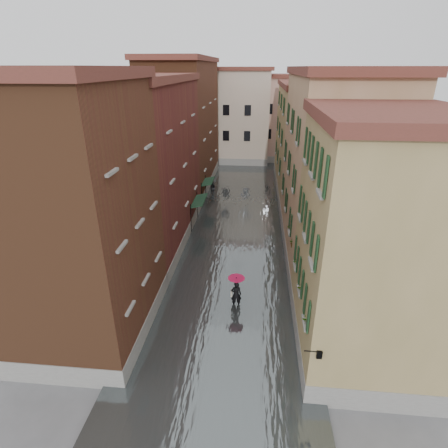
% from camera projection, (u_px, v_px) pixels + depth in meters
% --- Properties ---
extents(ground, '(120.00, 120.00, 0.00)m').
position_uv_depth(ground, '(225.00, 312.00, 20.99)').
color(ground, '#59595C').
rests_on(ground, ground).
extents(floodwater, '(10.00, 60.00, 0.20)m').
position_uv_depth(floodwater, '(238.00, 223.00, 32.75)').
color(floodwater, '#484E4F').
rests_on(floodwater, ground).
extents(building_left_near, '(6.00, 8.00, 13.00)m').
position_uv_depth(building_left_near, '(79.00, 222.00, 17.12)').
color(building_left_near, brown).
rests_on(building_left_near, ground).
extents(building_left_mid, '(6.00, 14.00, 12.50)m').
position_uv_depth(building_left_mid, '(147.00, 168.00, 27.21)').
color(building_left_mid, '#5D291D').
rests_on(building_left_mid, ground).
extents(building_left_far, '(6.00, 16.00, 14.00)m').
position_uv_depth(building_left_far, '(184.00, 128.00, 40.51)').
color(building_left_far, brown).
rests_on(building_left_far, ground).
extents(building_right_near, '(6.00, 8.00, 11.50)m').
position_uv_depth(building_right_near, '(371.00, 249.00, 16.20)').
color(building_right_near, olive).
rests_on(building_right_near, ground).
extents(building_right_mid, '(6.00, 14.00, 13.00)m').
position_uv_depth(building_right_mid, '(330.00, 170.00, 25.87)').
color(building_right_mid, tan).
rests_on(building_right_mid, ground).
extents(building_right_far, '(6.00, 16.00, 11.50)m').
position_uv_depth(building_right_far, '(306.00, 141.00, 39.79)').
color(building_right_far, olive).
rests_on(building_right_far, ground).
extents(building_end_cream, '(12.00, 9.00, 13.00)m').
position_uv_depth(building_end_cream, '(229.00, 117.00, 53.07)').
color(building_end_cream, '#B3A38E').
rests_on(building_end_cream, ground).
extents(building_end_pink, '(10.00, 9.00, 12.00)m').
position_uv_depth(building_end_pink, '(287.00, 119.00, 54.30)').
color(building_end_pink, tan).
rests_on(building_end_pink, ground).
extents(awning_near, '(1.09, 3.37, 2.80)m').
position_uv_depth(awning_near, '(199.00, 201.00, 31.28)').
color(awning_near, '#163320').
rests_on(awning_near, ground).
extents(awning_far, '(1.09, 2.86, 2.80)m').
position_uv_depth(awning_far, '(208.00, 182.00, 36.50)').
color(awning_far, '#163320').
rests_on(awning_far, ground).
extents(wall_lantern, '(0.71, 0.22, 0.35)m').
position_uv_depth(wall_lantern, '(319.00, 354.00, 13.93)').
color(wall_lantern, black).
rests_on(wall_lantern, ground).
extents(window_planters, '(0.59, 10.58, 0.84)m').
position_uv_depth(window_planters, '(298.00, 259.00, 19.75)').
color(window_planters, brown).
rests_on(window_planters, ground).
extents(pedestrian_main, '(1.03, 1.03, 2.06)m').
position_uv_depth(pedestrian_main, '(236.00, 289.00, 20.96)').
color(pedestrian_main, black).
rests_on(pedestrian_main, ground).
extents(pedestrian_far, '(0.88, 0.77, 1.52)m').
position_uv_depth(pedestrian_far, '(213.00, 188.00, 39.93)').
color(pedestrian_far, black).
rests_on(pedestrian_far, ground).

